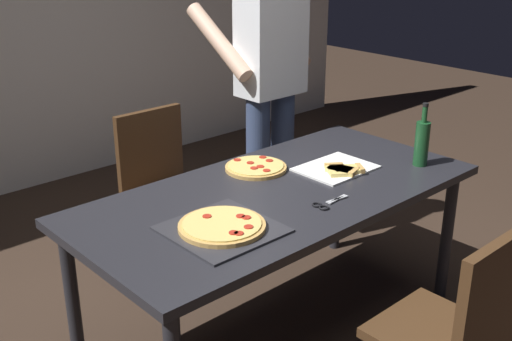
{
  "coord_description": "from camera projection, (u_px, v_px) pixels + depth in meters",
  "views": [
    {
      "loc": [
        -1.83,
        -1.86,
        1.87
      ],
      "look_at": [
        0.0,
        0.15,
        0.8
      ],
      "focal_mm": 44.35,
      "sensor_mm": 36.0,
      "label": 1
    }
  ],
  "objects": [
    {
      "name": "wine_bottle",
      "position": [
        422.0,
        142.0,
        3.09
      ],
      "size": [
        0.07,
        0.07,
        0.32
      ],
      "color": "#194723",
      "rests_on": "dining_table"
    },
    {
      "name": "ground_plane",
      "position": [
        276.0,
        330.0,
        3.11
      ],
      "size": [
        12.0,
        12.0,
        0.0
      ],
      "primitive_type": "plane",
      "color": "#38281E"
    },
    {
      "name": "kitchen_scissors",
      "position": [
        326.0,
        204.0,
        2.68
      ],
      "size": [
        0.19,
        0.08,
        0.01
      ],
      "color": "silver",
      "rests_on": "dining_table"
    },
    {
      "name": "pizza_slices_on_towel",
      "position": [
        339.0,
        169.0,
        3.05
      ],
      "size": [
        0.36,
        0.29,
        0.03
      ],
      "color": "white",
      "rests_on": "dining_table"
    },
    {
      "name": "second_pizza_plain",
      "position": [
        256.0,
        167.0,
        3.07
      ],
      "size": [
        0.3,
        0.3,
        0.03
      ],
      "color": "tan",
      "rests_on": "dining_table"
    },
    {
      "name": "dining_table",
      "position": [
        278.0,
        204.0,
        2.86
      ],
      "size": [
        1.88,
        0.91,
        0.75
      ],
      "color": "#232328",
      "rests_on": "ground_plane"
    },
    {
      "name": "chair_far_side",
      "position": [
        162.0,
        180.0,
        3.57
      ],
      "size": [
        0.42,
        0.42,
        0.9
      ],
      "color": "#472D19",
      "rests_on": "ground_plane"
    },
    {
      "name": "chair_near_camera",
      "position": [
        459.0,
        326.0,
        2.28
      ],
      "size": [
        0.42,
        0.42,
        0.9
      ],
      "color": "#472D19",
      "rests_on": "ground_plane"
    },
    {
      "name": "pepperoni_pizza_on_tray",
      "position": [
        222.0,
        227.0,
        2.46
      ],
      "size": [
        0.4,
        0.4,
        0.04
      ],
      "color": "#2D2D33",
      "rests_on": "dining_table"
    },
    {
      "name": "person_serving_pizza",
      "position": [
        269.0,
        85.0,
        3.63
      ],
      "size": [
        0.55,
        0.54,
        1.75
      ],
      "color": "#38476B",
      "rests_on": "ground_plane"
    }
  ]
}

